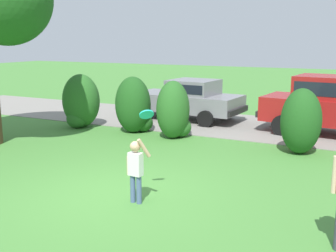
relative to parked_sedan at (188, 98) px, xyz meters
The scene contains 10 objects.
ground_plane 8.20m from the parked_sedan, 76.56° to the right, with size 80.00×80.00×0.00m, color #478438.
driveway_strip 2.09m from the parked_sedan, ahead, with size 28.00×4.40×0.02m, color gray.
shrub_near_tree 4.11m from the parked_sedan, 133.95° to the right, with size 1.34×1.25×1.88m.
shrub_centre_left 2.95m from the parked_sedan, 104.05° to the right, with size 1.21×1.14×1.87m.
shrub_centre 3.13m from the parked_sedan, 74.56° to the right, with size 1.02×1.17×1.82m.
shrub_centre_right 5.65m from the parked_sedan, 33.67° to the right, with size 1.09×1.19×1.79m.
parked_sedan is the anchor object (origin of this frame).
parked_suv 5.35m from the parked_sedan, ahead, with size 4.86×2.45×1.92m.
child_thrower 8.58m from the parked_sedan, 72.86° to the right, with size 0.46×0.25×1.29m.
frisbee 8.37m from the parked_sedan, 71.73° to the right, with size 0.33×0.25×0.29m.
Camera 1 is at (4.54, -6.75, 3.06)m, focal length 44.81 mm.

